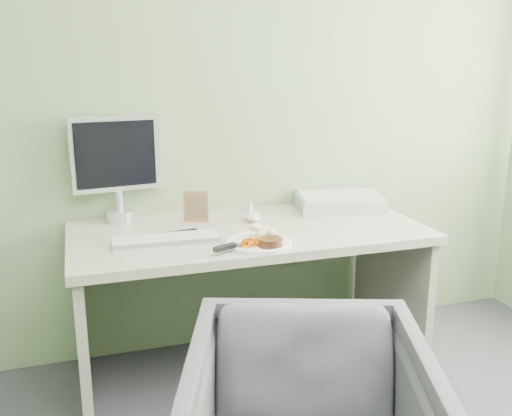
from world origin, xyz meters
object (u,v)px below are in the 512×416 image
object	(u,v)px
desk	(249,266)
monitor	(117,163)
scanner	(340,203)
plate	(259,243)

from	to	relation	value
desk	monitor	distance (m)	0.78
desk	scanner	xyz separation A→B (m)	(0.55, 0.20, 0.22)
scanner	monitor	xyz separation A→B (m)	(-1.10, 0.12, 0.25)
desk	scanner	bearing A→B (deg)	19.68
scanner	plate	bearing A→B (deg)	-130.89
monitor	scanner	bearing A→B (deg)	-13.07
scanner	monitor	size ratio (longest dim) A/B	0.86
plate	monitor	bearing A→B (deg)	133.35
desk	plate	distance (m)	0.31
desk	scanner	distance (m)	0.62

